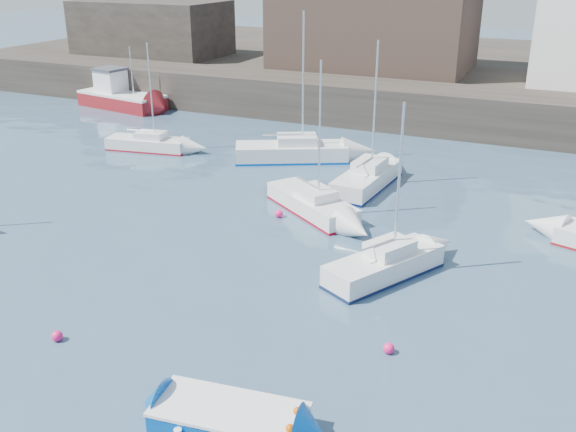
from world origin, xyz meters
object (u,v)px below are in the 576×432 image
at_px(sailboat_f, 367,178).
at_px(sailboat_h, 292,151).
at_px(sailboat_c, 385,264).
at_px(buoy_mid, 388,353).
at_px(fishing_boat, 120,96).
at_px(buoy_far, 279,217).
at_px(sailboat_e, 148,143).
at_px(buoy_near, 58,340).
at_px(sailboat_b, 312,203).
at_px(blue_dinghy, 229,419).

bearing_deg(sailboat_f, sailboat_h, 153.65).
height_order(sailboat_c, buoy_mid, sailboat_c).
bearing_deg(fishing_boat, buoy_far, -36.45).
bearing_deg(sailboat_f, sailboat_e, 176.01).
bearing_deg(buoy_far, fishing_boat, 143.55).
distance_m(sailboat_e, sailboat_h, 9.66).
distance_m(sailboat_h, buoy_near, 21.59).
relative_size(sailboat_b, sailboat_e, 1.09).
bearing_deg(sailboat_h, buoy_far, -69.96).
relative_size(sailboat_h, buoy_far, 21.80).
xyz_separation_m(fishing_boat, buoy_mid, (30.42, -25.47, -0.99)).
bearing_deg(blue_dinghy, sailboat_f, 97.45).
bearing_deg(sailboat_b, sailboat_e, 157.67).
relative_size(sailboat_e, buoy_near, 18.27).
distance_m(sailboat_b, sailboat_f, 4.84).
height_order(blue_dinghy, sailboat_f, sailboat_f).
distance_m(blue_dinghy, sailboat_h, 24.54).
xyz_separation_m(sailboat_b, buoy_far, (-1.22, -1.27, -0.49)).
bearing_deg(sailboat_f, buoy_near, -104.12).
bearing_deg(buoy_far, sailboat_e, 151.16).
height_order(sailboat_b, buoy_far, sailboat_b).
bearing_deg(sailboat_e, fishing_boat, 135.41).
relative_size(sailboat_c, sailboat_h, 0.78).
height_order(buoy_near, buoy_mid, buoy_near).
xyz_separation_m(blue_dinghy, sailboat_f, (-2.64, 20.19, 0.11)).
bearing_deg(buoy_far, buoy_near, -99.46).
distance_m(sailboat_h, buoy_mid, 21.03).
distance_m(sailboat_f, buoy_far, 6.48).
bearing_deg(fishing_boat, sailboat_f, -23.01).
height_order(blue_dinghy, sailboat_h, sailboat_h).
height_order(sailboat_h, buoy_mid, sailboat_h).
bearing_deg(sailboat_e, sailboat_c, -29.67).
distance_m(fishing_boat, buoy_near, 35.60).
bearing_deg(buoy_far, sailboat_c, -31.27).
bearing_deg(buoy_mid, sailboat_c, 107.92).
relative_size(sailboat_f, buoy_near, 20.78).
xyz_separation_m(sailboat_c, buoy_near, (-8.56, -8.87, -0.53)).
bearing_deg(sailboat_h, sailboat_c, -52.80).
xyz_separation_m(fishing_boat, sailboat_f, (24.93, -10.58, -0.44)).
xyz_separation_m(buoy_near, buoy_far, (2.13, 12.77, 0.00)).
xyz_separation_m(sailboat_c, sailboat_h, (-9.64, 12.69, 0.05)).
xyz_separation_m(blue_dinghy, buoy_mid, (2.85, 5.31, -0.43)).
distance_m(sailboat_e, buoy_near, 22.41).
height_order(blue_dinghy, sailboat_e, sailboat_e).
bearing_deg(fishing_boat, sailboat_h, -21.97).
bearing_deg(blue_dinghy, sailboat_c, 83.30).
height_order(sailboat_e, buoy_mid, sailboat_e).
bearing_deg(sailboat_b, blue_dinghy, -75.60).
relative_size(sailboat_c, sailboat_f, 0.89).
height_order(blue_dinghy, buoy_mid, blue_dinghy).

